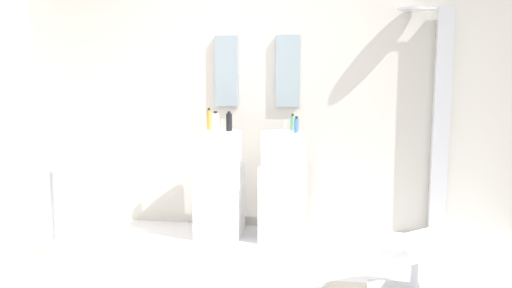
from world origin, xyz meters
TOP-DOWN VIEW (x-y plane):
  - rear_partition at (0.00, 1.65)m, footprint 4.80×0.10m
  - pedestal_sink_left at (-0.29, 1.23)m, footprint 0.40×0.40m
  - pedestal_sink_right at (0.29, 1.23)m, footprint 0.40×0.40m
  - vanity_mirror_left at (-0.29, 1.58)m, footprint 0.22×0.03m
  - vanity_mirror_right at (0.29, 1.58)m, footprint 0.22×0.03m
  - shower_column at (1.65, 1.53)m, footprint 0.49×0.24m
  - lounge_chair at (1.25, 0.00)m, footprint 1.10×1.10m
  - towel_rack at (-1.31, 0.43)m, footprint 0.37×0.22m
  - soap_bottle_black at (-0.20, 1.23)m, footprint 0.05×0.05m
  - soap_bottle_green at (0.36, 1.36)m, footprint 0.04×0.04m
  - soap_bottle_white at (-0.29, 1.12)m, footprint 0.06×0.06m
  - soap_bottle_blue at (0.41, 1.20)m, footprint 0.04×0.04m
  - soap_bottle_amber at (-0.40, 1.30)m, footprint 0.04×0.04m

SIDE VIEW (x-z plane):
  - lounge_chair at x=1.25m, z-range 0.03..0.67m
  - pedestal_sink_left at x=-0.29m, z-range -0.05..1.02m
  - pedestal_sink_right at x=0.29m, z-range -0.05..1.02m
  - towel_rack at x=-1.31m, z-range 0.15..1.10m
  - soap_bottle_blue at x=0.41m, z-range 0.96..1.10m
  - soap_bottle_green at x=0.36m, z-range 0.96..1.11m
  - soap_bottle_black at x=-0.20m, z-range 0.96..1.14m
  - soap_bottle_white at x=-0.29m, z-range 0.96..1.15m
  - soap_bottle_amber at x=-0.40m, z-range 0.96..1.16m
  - shower_column at x=1.65m, z-range 0.05..2.10m
  - rear_partition at x=0.00m, z-range 0.00..2.60m
  - vanity_mirror_left at x=-0.29m, z-range 1.17..1.83m
  - vanity_mirror_right at x=0.29m, z-range 1.17..1.83m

